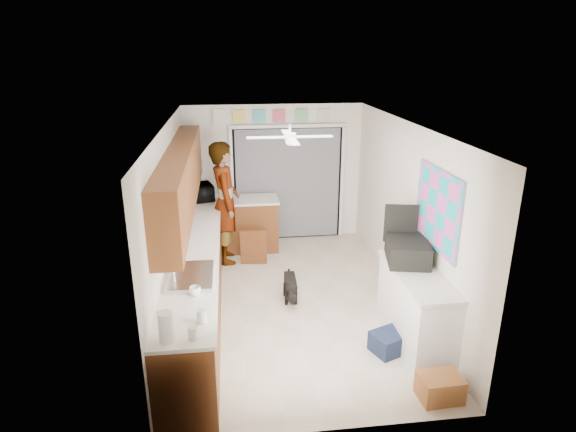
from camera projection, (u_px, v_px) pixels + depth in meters
name	position (u px, v px, depth m)	size (l,w,h in m)	color
floor	(291.00, 301.00, 6.89)	(5.00, 5.00, 0.00)	beige
ceiling	(292.00, 125.00, 6.07)	(5.00, 5.00, 0.00)	white
wall_back	(274.00, 174.00, 8.82)	(3.20, 3.20, 0.00)	white
wall_front	(329.00, 315.00, 4.14)	(3.20, 3.20, 0.00)	white
wall_left	(171.00, 224.00, 6.29)	(5.00, 5.00, 0.00)	white
wall_right	(406.00, 214.00, 6.66)	(5.00, 5.00, 0.00)	white
left_base_cabinets	(198.00, 277.00, 6.59)	(0.60, 4.80, 0.90)	brown
left_countertop	(196.00, 246.00, 6.44)	(0.62, 4.80, 0.04)	white
upper_cabinets	(181.00, 179.00, 6.32)	(0.32, 4.00, 0.80)	brown
sink_basin	(191.00, 277.00, 5.49)	(0.50, 0.76, 0.06)	silver
faucet	(173.00, 270.00, 5.44)	(0.03, 0.03, 0.22)	silver
peninsula_base	(249.00, 225.00, 8.56)	(1.00, 0.60, 0.90)	brown
peninsula_top	(248.00, 200.00, 8.40)	(1.04, 0.64, 0.04)	white
back_opening_recess	(288.00, 184.00, 8.89)	(2.00, 0.06, 2.10)	black
curtain_panel	(288.00, 185.00, 8.85)	(1.90, 0.03, 2.05)	gray
door_trim_left	(232.00, 186.00, 8.74)	(0.06, 0.04, 2.10)	white
door_trim_right	(342.00, 183.00, 8.98)	(0.06, 0.04, 2.10)	white
door_trim_head	(288.00, 126.00, 8.51)	(2.10, 0.04, 0.06)	white
header_frame_0	(239.00, 116.00, 8.38)	(0.22, 0.02, 0.22)	#F5D151
header_frame_1	(259.00, 116.00, 8.42)	(0.22, 0.02, 0.22)	#4BB7CA
header_frame_2	(279.00, 116.00, 8.46)	(0.22, 0.02, 0.22)	#DD536B
header_frame_3	(302.00, 115.00, 8.51)	(0.22, 0.02, 0.22)	#6DBF82
header_frame_4	(324.00, 115.00, 8.55)	(0.22, 0.02, 0.22)	silver
route66_sign	(219.00, 117.00, 8.34)	(0.22, 0.02, 0.26)	silver
right_counter_base	(416.00, 310.00, 5.77)	(0.50, 1.40, 0.90)	white
right_counter_top	(418.00, 275.00, 5.62)	(0.54, 1.44, 0.04)	white
abstract_painting	(437.00, 209.00, 5.59)	(0.03, 1.15, 0.95)	#E253B1
ceiling_fan	(290.00, 137.00, 6.31)	(1.14, 1.14, 0.24)	white
microwave	(203.00, 192.00, 8.31)	(0.49, 0.33, 0.27)	black
cup	(195.00, 291.00, 5.09)	(0.12, 0.12, 0.10)	white
jar_a	(202.00, 316.00, 4.58)	(0.09, 0.09, 0.13)	silver
jar_b	(193.00, 333.00, 4.31)	(0.08, 0.08, 0.12)	silver
paper_towel_roll	(166.00, 327.00, 4.26)	(0.13, 0.13, 0.29)	white
suitcase	(407.00, 251.00, 5.89)	(0.48, 0.64, 0.28)	black
suitcase_rim	(407.00, 259.00, 5.92)	(0.44, 0.58, 0.02)	yellow
suitcase_lid	(401.00, 223.00, 6.08)	(0.42, 0.03, 0.50)	black
cardboard_box	(440.00, 387.00, 4.93)	(0.43, 0.32, 0.27)	#A76134
navy_crate	(389.00, 342.00, 5.71)	(0.40, 0.33, 0.24)	#151E36
cabinet_door_panel	(253.00, 248.00, 7.90)	(0.43, 0.03, 0.65)	brown
man	(225.00, 203.00, 7.90)	(0.74, 0.49, 2.04)	white
dog	(290.00, 287.00, 6.85)	(0.23, 0.53, 0.41)	black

